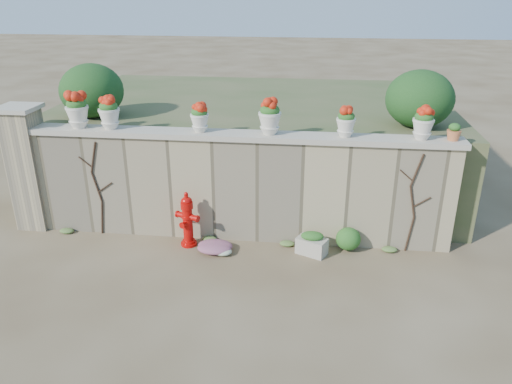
# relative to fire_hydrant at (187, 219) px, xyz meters

# --- Properties ---
(ground) EXTENTS (80.00, 80.00, 0.00)m
(ground) POSITION_rel_fire_hydrant_xyz_m (0.86, -1.32, -0.54)
(ground) COLOR brown
(ground) RESTS_ON ground
(stone_wall) EXTENTS (8.00, 0.40, 2.00)m
(stone_wall) POSITION_rel_fire_hydrant_xyz_m (0.86, 0.48, 0.46)
(stone_wall) COLOR tan
(stone_wall) RESTS_ON ground
(wall_cap) EXTENTS (8.10, 0.52, 0.10)m
(wall_cap) POSITION_rel_fire_hydrant_xyz_m (0.86, 0.48, 1.51)
(wall_cap) COLOR #BBB39E
(wall_cap) RESTS_ON stone_wall
(gate_pillar) EXTENTS (0.72, 0.72, 2.48)m
(gate_pillar) POSITION_rel_fire_hydrant_xyz_m (-3.29, 0.48, 0.71)
(gate_pillar) COLOR tan
(gate_pillar) RESTS_ON ground
(raised_fill) EXTENTS (9.00, 6.00, 2.00)m
(raised_fill) POSITION_rel_fire_hydrant_xyz_m (0.86, 3.68, 0.46)
(raised_fill) COLOR #384C23
(raised_fill) RESTS_ON ground
(back_shrub_left) EXTENTS (1.30, 1.30, 1.10)m
(back_shrub_left) POSITION_rel_fire_hydrant_xyz_m (-2.34, 1.68, 2.01)
(back_shrub_left) COLOR #143814
(back_shrub_left) RESTS_ON raised_fill
(back_shrub_right) EXTENTS (1.30, 1.30, 1.10)m
(back_shrub_right) POSITION_rel_fire_hydrant_xyz_m (4.26, 1.68, 2.01)
(back_shrub_right) COLOR #143814
(back_shrub_right) RESTS_ON raised_fill
(vine_left) EXTENTS (0.60, 0.04, 1.91)m
(vine_left) POSITION_rel_fire_hydrant_xyz_m (-1.81, 0.26, 0.45)
(vine_left) COLOR black
(vine_left) RESTS_ON ground
(vine_right) EXTENTS (0.60, 0.04, 1.91)m
(vine_right) POSITION_rel_fire_hydrant_xyz_m (4.09, 0.26, 0.45)
(vine_right) COLOR black
(vine_right) RESTS_ON ground
(fire_hydrant) EXTENTS (0.47, 0.33, 1.08)m
(fire_hydrant) POSITION_rel_fire_hydrant_xyz_m (0.00, 0.00, 0.00)
(fire_hydrant) COLOR #B30906
(fire_hydrant) RESTS_ON ground
(planter_box) EXTENTS (0.62, 0.51, 0.44)m
(planter_box) POSITION_rel_fire_hydrant_xyz_m (2.33, -0.06, -0.34)
(planter_box) COLOR #BBB39E
(planter_box) RESTS_ON ground
(green_shrub) EXTENTS (0.59, 0.53, 0.56)m
(green_shrub) POSITION_rel_fire_hydrant_xyz_m (2.97, 0.06, -0.26)
(green_shrub) COLOR #1E5119
(green_shrub) RESTS_ON ground
(magenta_clump) EXTENTS (0.82, 0.55, 0.22)m
(magenta_clump) POSITION_rel_fire_hydrant_xyz_m (0.44, -0.21, -0.43)
(magenta_clump) COLOR #BD2590
(magenta_clump) RESTS_ON ground
(white_flowers) EXTENTS (0.47, 0.38, 0.17)m
(white_flowers) POSITION_rel_fire_hydrant_xyz_m (0.76, -0.30, -0.46)
(white_flowers) COLOR white
(white_flowers) RESTS_ON ground
(urn_pot_0) EXTENTS (0.42, 0.42, 0.66)m
(urn_pot_0) POSITION_rel_fire_hydrant_xyz_m (-2.11, 0.48, 1.88)
(urn_pot_0) COLOR beige
(urn_pot_0) RESTS_ON wall_cap
(urn_pot_1) EXTENTS (0.39, 0.39, 0.61)m
(urn_pot_1) POSITION_rel_fire_hydrant_xyz_m (-1.50, 0.48, 1.86)
(urn_pot_1) COLOR beige
(urn_pot_1) RESTS_ON wall_cap
(urn_pot_2) EXTENTS (0.34, 0.34, 0.53)m
(urn_pot_2) POSITION_rel_fire_hydrant_xyz_m (0.20, 0.48, 1.82)
(urn_pot_2) COLOR beige
(urn_pot_2) RESTS_ON wall_cap
(urn_pot_3) EXTENTS (0.41, 0.41, 0.64)m
(urn_pot_3) POSITION_rel_fire_hydrant_xyz_m (1.48, 0.48, 1.87)
(urn_pot_3) COLOR beige
(urn_pot_3) RESTS_ON wall_cap
(urn_pot_4) EXTENTS (0.34, 0.34, 0.53)m
(urn_pot_4) POSITION_rel_fire_hydrant_xyz_m (2.82, 0.48, 1.82)
(urn_pot_4) COLOR beige
(urn_pot_4) RESTS_ON wall_cap
(urn_pot_5) EXTENTS (0.37, 0.37, 0.58)m
(urn_pot_5) POSITION_rel_fire_hydrant_xyz_m (4.13, 0.48, 1.84)
(urn_pot_5) COLOR beige
(urn_pot_5) RESTS_ON wall_cap
(terracotta_pot) EXTENTS (0.24, 0.24, 0.29)m
(terracotta_pot) POSITION_rel_fire_hydrant_xyz_m (4.66, 0.48, 1.69)
(terracotta_pot) COLOR #C36A3B
(terracotta_pot) RESTS_ON wall_cap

